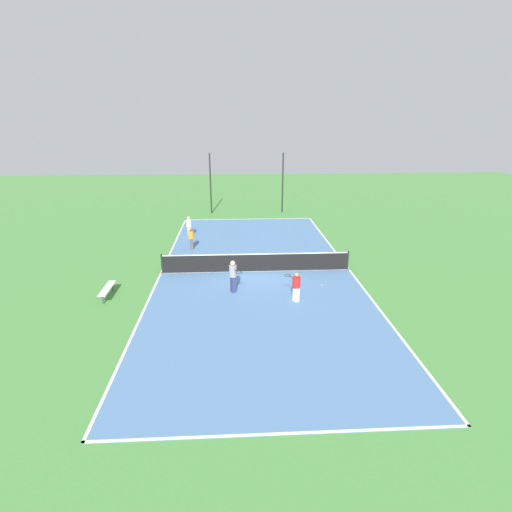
{
  "coord_description": "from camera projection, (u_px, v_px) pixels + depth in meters",
  "views": [
    {
      "loc": [
        -1.13,
        -20.33,
        7.97
      ],
      "look_at": [
        0.0,
        0.0,
        0.9
      ],
      "focal_mm": 28.0,
      "sensor_mm": 36.0,
      "label": 1
    }
  ],
  "objects": [
    {
      "name": "player_coach_red",
      "position": [
        296.0,
        285.0,
        18.03
      ],
      "size": [
        0.79,
        0.96,
        1.4
      ],
      "rotation": [
        0.0,
        0.0,
        2.15
      ],
      "color": "white",
      "rests_on": "court_surface"
    },
    {
      "name": "fence_post_back_left",
      "position": [
        211.0,
        184.0,
        34.45
      ],
      "size": [
        0.12,
        0.12,
        5.16
      ],
      "color": "black",
      "rests_on": "ground_plane"
    },
    {
      "name": "bench",
      "position": [
        107.0,
        289.0,
        18.64
      ],
      "size": [
        0.36,
        1.82,
        0.45
      ],
      "rotation": [
        0.0,
        0.0,
        1.57
      ],
      "color": "silver",
      "rests_on": "ground_plane"
    },
    {
      "name": "player_baseline_gray",
      "position": [
        233.0,
        274.0,
        18.93
      ],
      "size": [
        0.72,
        0.98,
        1.59
      ],
      "rotation": [
        0.0,
        0.0,
        5.18
      ],
      "color": "navy",
      "rests_on": "court_surface"
    },
    {
      "name": "player_center_orange",
      "position": [
        191.0,
        237.0,
        25.3
      ],
      "size": [
        0.4,
        0.95,
        1.39
      ],
      "rotation": [
        0.0,
        0.0,
        1.65
      ],
      "color": "#4C4C51",
      "rests_on": "court_surface"
    },
    {
      "name": "tennis_ball_far_baseline",
      "position": [
        258.0,
        261.0,
        23.27
      ],
      "size": [
        0.07,
        0.07,
        0.07
      ],
      "primitive_type": "sphere",
      "color": "#CCE033",
      "rests_on": "court_surface"
    },
    {
      "name": "ground_plane",
      "position": [
        256.0,
        271.0,
        21.85
      ],
      "size": [
        80.0,
        80.0,
        0.0
      ],
      "primitive_type": "plane",
      "color": "#47843D"
    },
    {
      "name": "player_near_white",
      "position": [
        189.0,
        225.0,
        27.95
      ],
      "size": [
        0.57,
        0.99,
        1.45
      ],
      "rotation": [
        0.0,
        0.0,
        1.84
      ],
      "color": "white",
      "rests_on": "court_surface"
    },
    {
      "name": "fence_post_back_right",
      "position": [
        283.0,
        183.0,
        34.78
      ],
      "size": [
        0.12,
        0.12,
        5.16
      ],
      "color": "black",
      "rests_on": "ground_plane"
    },
    {
      "name": "tennis_net",
      "position": [
        256.0,
        262.0,
        21.66
      ],
      "size": [
        10.22,
        0.1,
        1.07
      ],
      "color": "black",
      "rests_on": "court_surface"
    },
    {
      "name": "court_surface",
      "position": [
        256.0,
        271.0,
        21.84
      ],
      "size": [
        10.42,
        23.93,
        0.02
      ],
      "color": "#4C729E",
      "rests_on": "ground_plane"
    },
    {
      "name": "tennis_ball_right_alley",
      "position": [
        322.0,
        285.0,
        19.91
      ],
      "size": [
        0.07,
        0.07,
        0.07
      ],
      "primitive_type": "sphere",
      "color": "#CCE033",
      "rests_on": "court_surface"
    }
  ]
}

